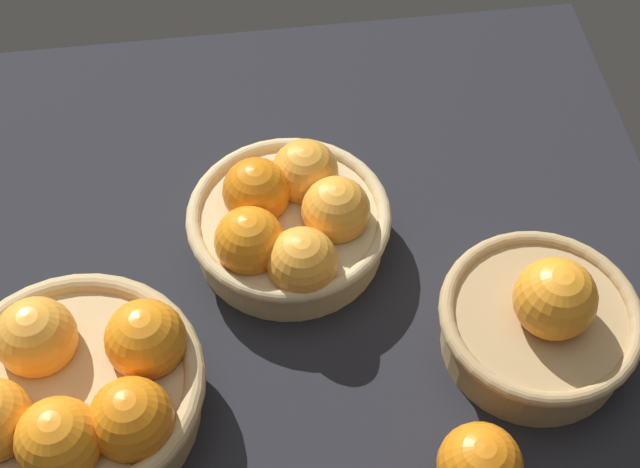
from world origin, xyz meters
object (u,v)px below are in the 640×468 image
(basket_near_right, at_px, (540,322))
(loose_orange_front_gap, at_px, (480,465))
(basket_near_left, at_px, (76,393))
(basket_center, at_px, (291,222))

(basket_near_right, distance_m, loose_orange_front_gap, 0.16)
(basket_near_left, distance_m, loose_orange_front_gap, 0.38)
(basket_near_right, bearing_deg, loose_orange_front_gap, -123.79)
(basket_center, relative_size, loose_orange_front_gap, 2.80)
(basket_near_left, xyz_separation_m, basket_near_right, (0.45, 0.02, -0.01))
(basket_near_left, relative_size, basket_near_right, 1.23)
(basket_near_left, bearing_deg, basket_near_right, 3.07)
(basket_center, height_order, loose_orange_front_gap, basket_center)
(basket_near_right, relative_size, loose_orange_front_gap, 2.56)
(basket_center, distance_m, basket_near_right, 0.28)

